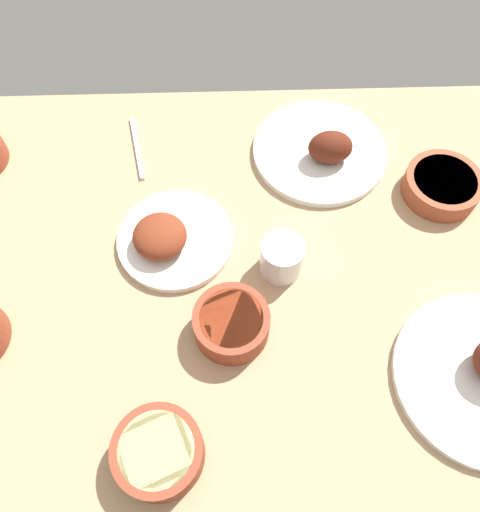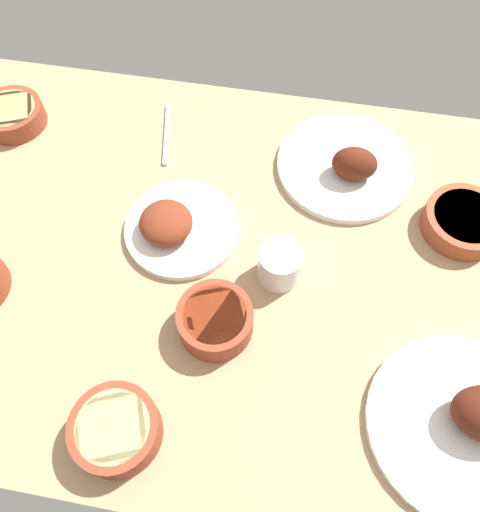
{
  "view_description": "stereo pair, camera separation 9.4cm",
  "coord_description": "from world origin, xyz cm",
  "px_view_note": "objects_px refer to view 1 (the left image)",
  "views": [
    {
      "loc": [
        1.4,
        45.83,
        88.55
      ],
      "look_at": [
        0.0,
        0.0,
        6.0
      ],
      "focal_mm": 35.65,
      "sensor_mm": 36.0,
      "label": 1
    },
    {
      "loc": [
        -8.01,
        45.14,
        88.55
      ],
      "look_at": [
        0.0,
        0.0,
        6.0
      ],
      "focal_mm": 35.65,
      "sensor_mm": 36.0,
      "label": 2
    }
  ],
  "objects_px": {
    "fork_loose": "(137,148)",
    "bowl_onions": "(442,185)",
    "water_tumbler": "(282,258)",
    "bowl_sauce": "(231,323)",
    "plate_center_main": "(169,238)",
    "bowl_potatoes": "(159,452)",
    "plate_near_viewer": "(322,150)"
  },
  "relations": [
    {
      "from": "bowl_sauce",
      "to": "bowl_onions",
      "type": "height_order",
      "value": "bowl_sauce"
    },
    {
      "from": "plate_center_main",
      "to": "bowl_onions",
      "type": "distance_m",
      "value": 0.55
    },
    {
      "from": "water_tumbler",
      "to": "fork_loose",
      "type": "bearing_deg",
      "value": -46.0
    },
    {
      "from": "plate_near_viewer",
      "to": "bowl_potatoes",
      "type": "xyz_separation_m",
      "value": [
        0.31,
        0.59,
        0.02
      ]
    },
    {
      "from": "bowl_sauce",
      "to": "bowl_onions",
      "type": "relative_size",
      "value": 0.86
    },
    {
      "from": "water_tumbler",
      "to": "plate_near_viewer",
      "type": "bearing_deg",
      "value": -111.6
    },
    {
      "from": "bowl_sauce",
      "to": "bowl_potatoes",
      "type": "height_order",
      "value": "bowl_potatoes"
    },
    {
      "from": "fork_loose",
      "to": "bowl_onions",
      "type": "bearing_deg",
      "value": -113.64
    },
    {
      "from": "plate_near_viewer",
      "to": "fork_loose",
      "type": "bearing_deg",
      "value": -4.57
    },
    {
      "from": "bowl_sauce",
      "to": "fork_loose",
      "type": "height_order",
      "value": "bowl_sauce"
    },
    {
      "from": "water_tumbler",
      "to": "fork_loose",
      "type": "height_order",
      "value": "water_tumbler"
    },
    {
      "from": "bowl_onions",
      "to": "plate_near_viewer",
      "type": "bearing_deg",
      "value": -24.23
    },
    {
      "from": "water_tumbler",
      "to": "fork_loose",
      "type": "distance_m",
      "value": 0.42
    },
    {
      "from": "plate_near_viewer",
      "to": "bowl_sauce",
      "type": "distance_m",
      "value": 0.44
    },
    {
      "from": "water_tumbler",
      "to": "bowl_onions",
      "type": "bearing_deg",
      "value": -153.95
    },
    {
      "from": "plate_center_main",
      "to": "bowl_sauce",
      "type": "height_order",
      "value": "plate_center_main"
    },
    {
      "from": "bowl_sauce",
      "to": "fork_loose",
      "type": "distance_m",
      "value": 0.46
    },
    {
      "from": "water_tumbler",
      "to": "fork_loose",
      "type": "xyz_separation_m",
      "value": [
        0.29,
        -0.3,
        -0.03
      ]
    },
    {
      "from": "plate_near_viewer",
      "to": "bowl_onions",
      "type": "height_order",
      "value": "plate_near_viewer"
    },
    {
      "from": "bowl_sauce",
      "to": "bowl_potatoes",
      "type": "relative_size",
      "value": 0.95
    },
    {
      "from": "fork_loose",
      "to": "water_tumbler",
      "type": "bearing_deg",
      "value": -147.45
    },
    {
      "from": "bowl_potatoes",
      "to": "fork_loose",
      "type": "height_order",
      "value": "bowl_potatoes"
    },
    {
      "from": "plate_near_viewer",
      "to": "bowl_sauce",
      "type": "relative_size",
      "value": 2.16
    },
    {
      "from": "fork_loose",
      "to": "plate_near_viewer",
      "type": "bearing_deg",
      "value": -106.02
    },
    {
      "from": "fork_loose",
      "to": "plate_center_main",
      "type": "bearing_deg",
      "value": -173.03
    },
    {
      "from": "plate_center_main",
      "to": "bowl_sauce",
      "type": "relative_size",
      "value": 1.69
    },
    {
      "from": "bowl_potatoes",
      "to": "bowl_onions",
      "type": "bearing_deg",
      "value": -138.01
    },
    {
      "from": "bowl_onions",
      "to": "bowl_sauce",
      "type": "bearing_deg",
      "value": 33.63
    },
    {
      "from": "bowl_potatoes",
      "to": "bowl_onions",
      "type": "xyz_separation_m",
      "value": [
        -0.54,
        -0.49,
        -0.01
      ]
    },
    {
      "from": "bowl_potatoes",
      "to": "plate_near_viewer",
      "type": "bearing_deg",
      "value": -117.93
    },
    {
      "from": "water_tumbler",
      "to": "fork_loose",
      "type": "relative_size",
      "value": 0.46
    },
    {
      "from": "plate_center_main",
      "to": "water_tumbler",
      "type": "distance_m",
      "value": 0.22
    }
  ]
}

